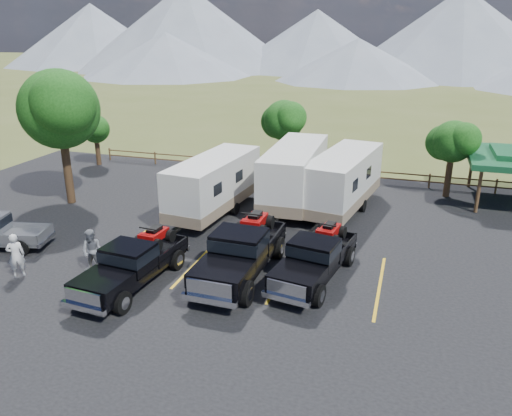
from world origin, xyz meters
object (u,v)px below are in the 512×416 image
(person_b, at_px, (92,251))
(trailer_right, at_px, (343,181))
(trailer_center, at_px, (294,175))
(rig_center, at_px, (241,250))
(rig_right, at_px, (316,257))
(trailer_left, at_px, (214,185))
(rig_left, at_px, (133,262))
(tree_big_nw, at_px, (59,109))
(person_a, at_px, (16,255))

(person_b, bearing_deg, trailer_right, 43.85)
(trailer_center, xyz_separation_m, trailer_right, (2.86, -0.20, -0.08))
(trailer_center, bearing_deg, rig_center, -91.58)
(rig_center, xyz_separation_m, rig_right, (3.04, 0.60, -0.13))
(rig_center, bearing_deg, trailer_left, 121.63)
(rig_right, xyz_separation_m, trailer_right, (-0.16, 8.57, 0.77))
(rig_left, height_order, trailer_center, trailer_center)
(rig_right, bearing_deg, tree_big_nw, 171.76)
(rig_left, xyz_separation_m, trailer_right, (6.78, 11.31, 0.76))
(rig_right, distance_m, trailer_left, 9.06)
(trailer_center, bearing_deg, rig_left, -110.23)
(rig_left, xyz_separation_m, trailer_left, (0.05, 8.59, 0.71))
(rig_left, distance_m, trailer_left, 8.62)
(tree_big_nw, distance_m, rig_right, 17.29)
(rig_right, bearing_deg, trailer_center, 118.48)
(trailer_center, relative_size, person_b, 5.21)
(rig_right, bearing_deg, rig_left, -148.96)
(person_a, height_order, person_b, person_a)
(rig_right, relative_size, trailer_left, 0.67)
(rig_right, relative_size, person_a, 3.25)
(rig_center, xyz_separation_m, trailer_left, (-3.84, 6.46, 0.58))
(rig_left, distance_m, person_b, 2.27)
(rig_left, relative_size, trailer_center, 0.62)
(rig_center, height_order, person_a, rig_center)
(trailer_right, height_order, person_a, trailer_right)
(rig_center, distance_m, trailer_center, 9.40)
(rig_left, bearing_deg, rig_center, 33.58)
(tree_big_nw, height_order, trailer_right, tree_big_nw)
(trailer_right, bearing_deg, person_b, -120.33)
(person_b, bearing_deg, trailer_left, 67.84)
(trailer_left, bearing_deg, trailer_center, 42.58)
(rig_left, height_order, trailer_right, trailer_right)
(rig_center, relative_size, trailer_center, 0.69)
(trailer_left, bearing_deg, person_a, -112.66)
(trailer_right, distance_m, person_b, 14.14)
(rig_left, bearing_deg, person_b, 173.76)
(rig_left, height_order, person_b, rig_left)
(rig_left, bearing_deg, trailer_center, 76.04)
(tree_big_nw, relative_size, trailer_right, 0.82)
(tree_big_nw, bearing_deg, rig_center, -23.85)
(rig_left, distance_m, trailer_right, 13.21)
(tree_big_nw, xyz_separation_m, person_a, (3.91, -8.70, -4.60))
(rig_center, distance_m, trailer_right, 9.64)
(rig_right, height_order, person_a, rig_right)
(trailer_center, height_order, person_a, trailer_center)
(rig_center, height_order, person_b, rig_center)
(rig_center, xyz_separation_m, trailer_right, (2.88, 9.17, 0.64))
(person_b, bearing_deg, rig_center, 9.00)
(rig_center, distance_m, rig_right, 3.10)
(rig_right, bearing_deg, person_a, -153.65)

